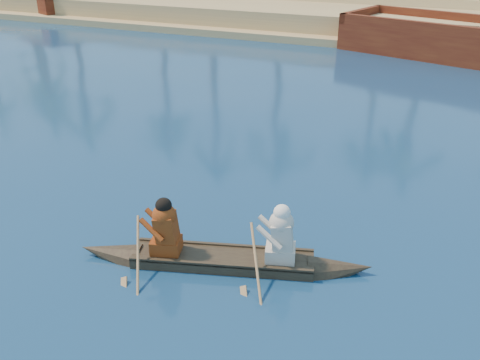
% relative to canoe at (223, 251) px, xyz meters
% --- Properties ---
extents(shrub_cluster, '(100.00, 6.00, 2.40)m').
position_rel_canoe_xyz_m(shrub_cluster, '(1.47, 28.37, 0.92)').
color(shrub_cluster, '#1D3312').
rests_on(shrub_cluster, ground).
extents(canoe, '(5.18, 2.15, 1.43)m').
position_rel_canoe_xyz_m(canoe, '(0.00, 0.00, 0.00)').
color(canoe, '#3D3421').
rests_on(canoe, ground).
extents(barge_mid, '(12.37, 7.01, 1.96)m').
position_rel_canoe_xyz_m(barge_mid, '(3.51, 18.93, 0.41)').
color(barge_mid, '#632B15').
rests_on(barge_mid, ground).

